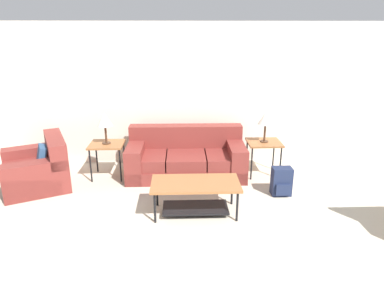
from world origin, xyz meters
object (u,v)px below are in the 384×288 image
at_px(couch, 186,158).
at_px(backpack, 281,182).
at_px(table_lamp_left, 105,120).
at_px(table_lamp_right, 266,119).
at_px(armchair, 39,169).
at_px(side_table_right, 264,145).
at_px(coffee_table, 195,190).
at_px(side_table_left, 107,147).

height_order(couch, backpack, couch).
xyz_separation_m(table_lamp_left, backpack, (2.82, -0.81, -0.80)).
bearing_deg(table_lamp_right, table_lamp_left, 180.00).
distance_m(armchair, table_lamp_right, 3.86).
bearing_deg(table_lamp_right, armchair, -175.08).
relative_size(table_lamp_left, table_lamp_right, 1.00).
bearing_deg(side_table_right, armchair, -175.08).
relative_size(coffee_table, table_lamp_left, 2.27).
relative_size(coffee_table, side_table_right, 2.00).
distance_m(side_table_right, table_lamp_right, 0.47).
bearing_deg(armchair, coffee_table, -21.58).
bearing_deg(table_lamp_left, table_lamp_right, 0.00).
distance_m(side_table_left, table_lamp_left, 0.47).
bearing_deg(side_table_right, coffee_table, -133.45).
distance_m(side_table_left, backpack, 2.95).
bearing_deg(coffee_table, side_table_right, 46.55).
distance_m(coffee_table, table_lamp_right, 1.94).
bearing_deg(couch, backpack, -30.64).
height_order(armchair, coffee_table, armchair).
height_order(couch, coffee_table, couch).
bearing_deg(side_table_left, side_table_right, 0.00).
relative_size(couch, backpack, 4.56).
bearing_deg(couch, side_table_right, -2.50).
xyz_separation_m(table_lamp_left, table_lamp_right, (2.71, 0.00, 0.00)).
relative_size(side_table_left, table_lamp_right, 1.13).
bearing_deg(couch, side_table_left, -177.50).
bearing_deg(side_table_left, armchair, -162.99).
relative_size(couch, side_table_right, 3.35).
xyz_separation_m(coffee_table, side_table_right, (1.25, 1.32, 0.20)).
distance_m(side_table_left, side_table_right, 2.71).
bearing_deg(side_table_right, table_lamp_right, 180.00).
distance_m(couch, coffee_table, 1.39).
xyz_separation_m(armchair, side_table_left, (1.06, 0.33, 0.26)).
xyz_separation_m(armchair, coffee_table, (2.52, -1.00, 0.06)).
bearing_deg(coffee_table, table_lamp_left, 137.79).
height_order(side_table_left, side_table_right, same).
height_order(side_table_right, table_lamp_left, table_lamp_left).
distance_m(side_table_right, backpack, 0.88).
relative_size(armchair, backpack, 3.11).
height_order(couch, table_lamp_right, table_lamp_right).
relative_size(side_table_left, backpack, 1.36).
height_order(side_table_right, backpack, side_table_right).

